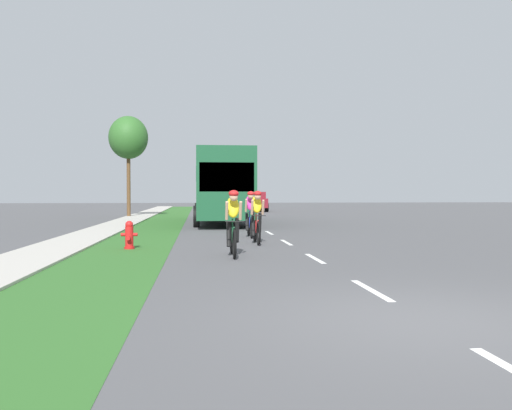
% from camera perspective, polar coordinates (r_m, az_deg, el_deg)
% --- Properties ---
extents(ground_plane, '(120.00, 120.00, 0.00)m').
position_cam_1_polar(ground_plane, '(26.06, -0.30, -2.06)').
color(ground_plane, '#4C4C4F').
extents(grass_verge, '(2.28, 70.00, 0.01)m').
position_cam_1_polar(grass_verge, '(26.00, -10.31, -2.07)').
color(grass_verge, '#2D6026').
rests_on(grass_verge, ground_plane).
extents(sidewalk_concrete, '(1.69, 70.00, 0.10)m').
position_cam_1_polar(sidewalk_concrete, '(26.22, -14.65, -2.07)').
color(sidewalk_concrete, '#B2ADA3').
rests_on(sidewalk_concrete, ground_plane).
extents(lane_markings_center, '(0.12, 53.80, 0.01)m').
position_cam_1_polar(lane_markings_center, '(30.04, -1.08, -1.61)').
color(lane_markings_center, white).
rests_on(lane_markings_center, ground_plane).
extents(fire_hydrant_red, '(0.44, 0.38, 0.76)m').
position_cam_1_polar(fire_hydrant_red, '(14.63, -13.58, -3.21)').
color(fire_hydrant_red, red).
rests_on(fire_hydrant_red, ground_plane).
extents(cyclist_lead, '(0.42, 1.72, 1.58)m').
position_cam_1_polar(cyclist_lead, '(12.50, -2.50, -1.91)').
color(cyclist_lead, black).
rests_on(cyclist_lead, ground_plane).
extents(cyclist_trailing, '(0.42, 1.72, 1.58)m').
position_cam_1_polar(cyclist_trailing, '(15.65, 0.08, -1.27)').
color(cyclist_trailing, black).
rests_on(cyclist_trailing, ground_plane).
extents(cyclist_distant, '(0.42, 1.72, 1.58)m').
position_cam_1_polar(cyclist_distant, '(18.01, -0.64, -0.94)').
color(cyclist_distant, black).
rests_on(cyclist_distant, ground_plane).
extents(bus_dark_green, '(2.78, 11.60, 3.48)m').
position_cam_1_polar(bus_dark_green, '(27.31, -3.80, 2.25)').
color(bus_dark_green, '#194C2D').
rests_on(bus_dark_green, ground_plane).
extents(pickup_maroon, '(2.22, 5.10, 1.64)m').
position_cam_1_polar(pickup_maroon, '(44.46, -0.32, 0.38)').
color(pickup_maroon, maroon).
rests_on(pickup_maroon, ground_plane).
extents(suv_white, '(2.15, 4.70, 1.79)m').
position_cam_1_polar(suv_white, '(57.43, -1.73, 0.69)').
color(suv_white, silver).
rests_on(suv_white, ground_plane).
extents(sedan_silver, '(1.98, 4.30, 1.52)m').
position_cam_1_polar(sedan_silver, '(66.66, -2.78, 0.61)').
color(sedan_silver, '#A5A8AD').
rests_on(sedan_silver, ground_plane).
extents(street_tree_near, '(2.50, 2.50, 6.49)m').
position_cam_1_polar(street_tree_near, '(35.09, -13.67, 7.05)').
color(street_tree_near, brown).
rests_on(street_tree_near, ground_plane).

